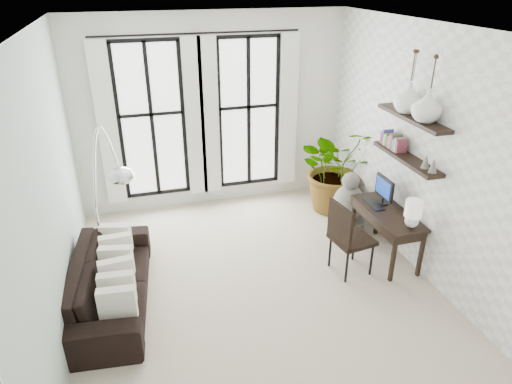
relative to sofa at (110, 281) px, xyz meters
name	(u,v)px	position (x,y,z in m)	size (l,w,h in m)	color
floor	(254,281)	(1.80, -0.07, -0.32)	(5.00, 5.00, 0.00)	beige
ceiling	(253,27)	(1.80, -0.07, 2.88)	(5.00, 5.00, 0.00)	white
wall_left	(49,194)	(-0.45, -0.07, 1.28)	(5.00, 5.00, 0.00)	#AABDB1
wall_right	(420,152)	(4.05, -0.07, 1.28)	(5.00, 5.00, 0.00)	white
wall_back	(213,113)	(1.80, 2.43, 1.28)	(4.50, 4.50, 0.00)	white
windows	(202,118)	(1.60, 2.36, 1.24)	(3.26, 0.13, 2.65)	white
wall_shelves	(407,141)	(3.91, 0.04, 1.41)	(0.25, 1.30, 0.60)	black
sofa	(110,281)	(0.00, 0.00, 0.00)	(2.19, 0.86, 0.64)	black
throw_pillows	(117,268)	(0.10, 0.00, 0.18)	(0.40, 1.52, 0.40)	silver
plant	(336,168)	(3.70, 1.58, 0.43)	(1.35, 1.17, 1.50)	#2D7228
desk	(390,216)	(3.75, -0.05, 0.37)	(0.52, 1.23, 1.12)	black
desk_chair	(347,234)	(3.03, -0.20, 0.28)	(0.57, 0.57, 1.05)	black
arc_lamp	(103,166)	(0.10, 0.42, 1.34)	(0.71, 1.06, 2.16)	silver
buddha	(348,206)	(3.60, 0.85, 0.09)	(0.54, 0.54, 0.97)	gray
vase_a	(427,106)	(3.91, -0.25, 1.95)	(0.37, 0.37, 0.38)	white
vase_b	(408,98)	(3.91, 0.15, 1.95)	(0.37, 0.37, 0.38)	white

